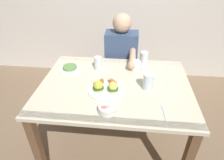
# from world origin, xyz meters

# --- Properties ---
(ground_plane) EXTENTS (6.00, 6.00, 0.00)m
(ground_plane) POSITION_xyz_m (0.00, 0.00, 0.00)
(ground_plane) COLOR #7F664C
(dining_table) EXTENTS (1.20, 0.90, 0.74)m
(dining_table) POSITION_xyz_m (0.00, 0.00, 0.63)
(dining_table) COLOR beige
(dining_table) RESTS_ON ground_plane
(eggs_benedict_plate) EXTENTS (0.27, 0.27, 0.09)m
(eggs_benedict_plate) POSITION_xyz_m (-0.06, -0.10, 0.77)
(eggs_benedict_plate) COLOR white
(eggs_benedict_plate) RESTS_ON dining_table
(fruit_bowl) EXTENTS (0.12, 0.12, 0.06)m
(fruit_bowl) POSITION_xyz_m (-0.02, -0.34, 0.77)
(fruit_bowl) COLOR white
(fruit_bowl) RESTS_ON dining_table
(coffee_mug) EXTENTS (0.11, 0.08, 0.09)m
(coffee_mug) POSITION_xyz_m (0.16, 0.24, 0.79)
(coffee_mug) COLOR white
(coffee_mug) RESTS_ON dining_table
(fork) EXTENTS (0.03, 0.16, 0.00)m
(fork) POSITION_xyz_m (0.35, -0.29, 0.74)
(fork) COLOR silver
(fork) RESTS_ON dining_table
(water_glass_near) EXTENTS (0.08, 0.08, 0.13)m
(water_glass_near) POSITION_xyz_m (0.25, -0.03, 0.79)
(water_glass_near) COLOR silver
(water_glass_near) RESTS_ON dining_table
(water_glass_far) EXTENTS (0.07, 0.07, 0.12)m
(water_glass_far) POSITION_xyz_m (-0.18, 0.24, 0.79)
(water_glass_far) COLOR silver
(water_glass_far) RESTS_ON dining_table
(water_glass_extra) EXTENTS (0.07, 0.07, 0.13)m
(water_glass_extra) POSITION_xyz_m (0.24, 0.35, 0.80)
(water_glass_extra) COLOR silver
(water_glass_extra) RESTS_ON dining_table
(side_plate) EXTENTS (0.20, 0.20, 0.04)m
(side_plate) POSITION_xyz_m (-0.43, 0.19, 0.75)
(side_plate) COLOR white
(side_plate) RESTS_ON dining_table
(diner_person) EXTENTS (0.34, 0.54, 1.14)m
(diner_person) POSITION_xyz_m (0.01, 0.60, 0.65)
(diner_person) COLOR #33333D
(diner_person) RESTS_ON ground_plane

